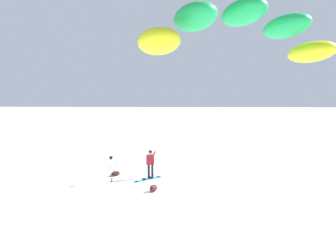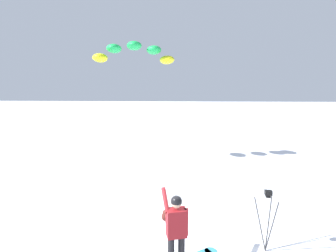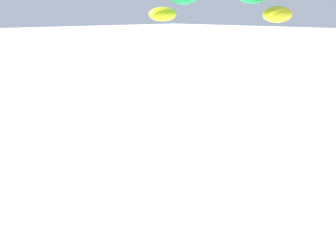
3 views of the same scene
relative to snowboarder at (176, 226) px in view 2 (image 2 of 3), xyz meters
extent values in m
plane|color=white|center=(0.79, -0.21, -1.02)|extent=(300.00, 300.00, 0.00)
cube|color=maroon|center=(-0.01, 0.00, 0.08)|extent=(0.38, 0.46, 0.57)
sphere|color=tan|center=(-0.01, 0.00, 0.51)|extent=(0.22, 0.22, 0.22)
sphere|color=black|center=(-0.01, 0.00, 0.54)|extent=(0.23, 0.23, 0.23)
cylinder|color=maroon|center=(0.16, 0.25, 0.48)|extent=(0.52, 0.26, 0.40)
cylinder|color=maroon|center=(0.04, -0.20, 0.08)|extent=(0.09, 0.09, 0.57)
cylinder|color=teal|center=(0.77, -0.74, -1.01)|extent=(0.29, 0.29, 0.02)
ellipsoid|color=yellow|center=(8.93, 1.47, 4.60)|extent=(1.34, 1.12, 0.44)
ellipsoid|color=green|center=(8.69, 2.15, 5.10)|extent=(1.34, 1.12, 0.44)
ellipsoid|color=green|center=(8.34, 3.15, 5.29)|extent=(1.34, 1.12, 0.44)
ellipsoid|color=green|center=(7.98, 4.15, 5.10)|extent=(1.34, 1.12, 0.44)
ellipsoid|color=yellow|center=(7.74, 4.83, 4.60)|extent=(1.34, 1.12, 0.44)
cylinder|color=#262628|center=(0.98, -1.88, -0.35)|extent=(0.05, 0.33, 1.34)
cylinder|color=#262628|center=(0.86, -2.11, -0.35)|extent=(0.29, 0.19, 1.34)
cylinder|color=#262628|center=(1.12, -2.11, -0.35)|extent=(0.29, 0.19, 1.34)
cube|color=black|center=(0.99, -2.03, 0.35)|extent=(0.10, 0.10, 0.06)
cube|color=black|center=(0.99, -2.03, 0.43)|extent=(0.12, 0.16, 0.10)
ellipsoid|color=#4C1E19|center=(2.09, 0.45, -0.86)|extent=(0.59, 0.54, 0.32)
cube|color=brown|center=(2.09, 0.45, -0.74)|extent=(0.36, 0.32, 0.08)
camera|label=1|loc=(13.50, 1.97, 3.51)|focal=25.46mm
camera|label=2|loc=(-4.65, -0.48, 2.65)|focal=26.02mm
camera|label=3|loc=(-0.49, -4.06, 4.64)|focal=39.15mm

